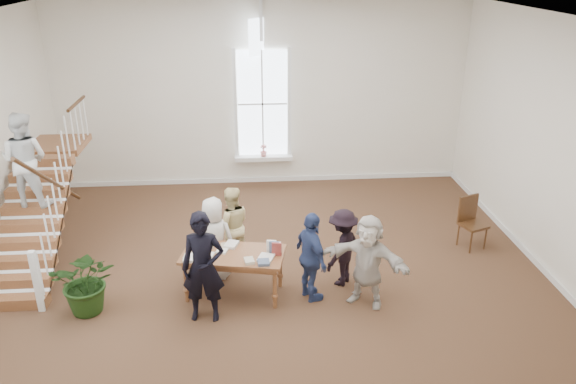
{
  "coord_description": "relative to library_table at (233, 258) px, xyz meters",
  "views": [
    {
      "loc": [
        -0.42,
        -9.0,
        5.41
      ],
      "look_at": [
        0.31,
        0.4,
        1.41
      ],
      "focal_mm": 35.0,
      "sensor_mm": 36.0,
      "label": 1
    }
  ],
  "objects": [
    {
      "name": "ground",
      "position": [
        0.71,
        0.7,
        -0.71
      ],
      "size": [
        10.0,
        10.0,
        0.0
      ],
      "primitive_type": "plane",
      "color": "#4E2D1E",
      "rests_on": "ground"
    },
    {
      "name": "room_shell",
      "position": [
        0.71,
        5.1,
        -0.31
      ],
      "size": [
        10.49,
        10.0,
        10.0
      ],
      "color": "white",
      "rests_on": "ground"
    },
    {
      "name": "staircase",
      "position": [
        -3.63,
        1.45,
        0.91
      ],
      "size": [
        1.1,
        4.1,
        2.92
      ],
      "color": "brown",
      "rests_on": "ground"
    },
    {
      "name": "library_table",
      "position": [
        0.0,
        0.0,
        0.0
      ],
      "size": [
        1.84,
        1.17,
        0.86
      ],
      "rotation": [
        0.0,
        0.0,
        -0.2
      ],
      "color": "brown",
      "rests_on": "ground"
    },
    {
      "name": "police_officer",
      "position": [
        -0.44,
        -0.65,
        0.21
      ],
      "size": [
        0.71,
        0.5,
        1.85
      ],
      "primitive_type": "imported",
      "rotation": [
        0.0,
        0.0,
        -0.08
      ],
      "color": "black",
      "rests_on": "ground"
    },
    {
      "name": "elderly_woman",
      "position": [
        -0.34,
        0.6,
        0.06
      ],
      "size": [
        0.83,
        0.63,
        1.54
      ],
      "primitive_type": "imported",
      "rotation": [
        0.0,
        0.0,
        2.95
      ],
      "color": "silver",
      "rests_on": "ground"
    },
    {
      "name": "person_yellow",
      "position": [
        -0.04,
        1.1,
        0.05
      ],
      "size": [
        0.84,
        0.7,
        1.53
      ],
      "primitive_type": "imported",
      "rotation": [
        0.0,
        0.0,
        3.32
      ],
      "color": "beige",
      "rests_on": "ground"
    },
    {
      "name": "woman_cluster_a",
      "position": [
        1.3,
        -0.23,
        0.08
      ],
      "size": [
        0.7,
        1.01,
        1.59
      ],
      "primitive_type": "imported",
      "rotation": [
        0.0,
        0.0,
        1.94
      ],
      "color": "navy",
      "rests_on": "ground"
    },
    {
      "name": "woman_cluster_b",
      "position": [
        1.9,
        0.22,
        -0.01
      ],
      "size": [
        0.96,
        1.05,
        1.42
      ],
      "primitive_type": "imported",
      "rotation": [
        0.0,
        0.0,
        4.09
      ],
      "color": "black",
      "rests_on": "ground"
    },
    {
      "name": "woman_cluster_c",
      "position": [
        2.2,
        -0.43,
        0.09
      ],
      "size": [
        1.51,
        1.19,
        1.6
      ],
      "primitive_type": "imported",
      "rotation": [
        0.0,
        0.0,
        5.73
      ],
      "color": "beige",
      "rests_on": "ground"
    },
    {
      "name": "floor_plant",
      "position": [
        -2.34,
        -0.32,
        -0.15
      ],
      "size": [
        1.02,
        0.89,
        1.13
      ],
      "primitive_type": "imported",
      "rotation": [
        0.0,
        0.0,
        0.0
      ],
      "color": "#1A3711",
      "rests_on": "ground"
    },
    {
      "name": "side_chair",
      "position": [
        4.68,
        1.4,
        -0.12
      ],
      "size": [
        0.59,
        0.59,
        1.05
      ],
      "rotation": [
        0.0,
        0.0,
        0.36
      ],
      "color": "#341F0E",
      "rests_on": "ground"
    }
  ]
}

